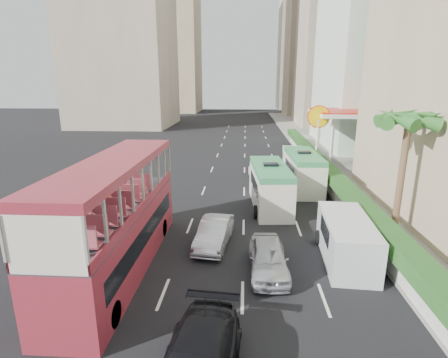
# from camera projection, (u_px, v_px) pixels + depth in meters

# --- Properties ---
(ground_plane) EXTENTS (200.00, 200.00, 0.00)m
(ground_plane) POSITION_uv_depth(u_px,v_px,m) (252.00, 271.00, 15.79)
(ground_plane) COLOR black
(ground_plane) RESTS_ON ground
(double_decker_bus) EXTENTS (2.50, 11.00, 5.06)m
(double_decker_bus) POSITION_uv_depth(u_px,v_px,m) (117.00, 216.00, 15.46)
(double_decker_bus) COLOR maroon
(double_decker_bus) RESTS_ON ground
(car_silver_lane_a) EXTENTS (1.93, 4.28, 1.36)m
(car_silver_lane_a) POSITION_uv_depth(u_px,v_px,m) (214.00, 245.00, 18.36)
(car_silver_lane_a) COLOR silver
(car_silver_lane_a) RESTS_ON ground
(car_silver_lane_b) EXTENTS (1.76, 4.17, 1.41)m
(car_silver_lane_b) POSITION_uv_depth(u_px,v_px,m) (268.00, 272.00, 15.74)
(car_silver_lane_b) COLOR silver
(car_silver_lane_b) RESTS_ON ground
(van_asset) EXTENTS (2.54, 4.90, 1.32)m
(van_asset) POSITION_uv_depth(u_px,v_px,m) (261.00, 172.00, 33.29)
(van_asset) COLOR silver
(van_asset) RESTS_ON ground
(minibus_near) EXTENTS (2.68, 6.66, 2.88)m
(minibus_near) POSITION_uv_depth(u_px,v_px,m) (270.00, 186.00, 23.69)
(minibus_near) COLOR silver
(minibus_near) RESTS_ON ground
(minibus_far) EXTENTS (2.41, 6.58, 2.89)m
(minibus_far) POSITION_uv_depth(u_px,v_px,m) (303.00, 171.00, 27.74)
(minibus_far) COLOR silver
(minibus_far) RESTS_ON ground
(panel_van_near) EXTENTS (2.38, 5.26, 2.05)m
(panel_van_near) POSITION_uv_depth(u_px,v_px,m) (346.00, 240.00, 16.58)
(panel_van_near) COLOR silver
(panel_van_near) RESTS_ON ground
(panel_van_far) EXTENTS (2.38, 5.00, 1.94)m
(panel_van_far) POSITION_uv_depth(u_px,v_px,m) (292.00, 160.00, 34.16)
(panel_van_far) COLOR silver
(panel_van_far) RESTS_ON ground
(sidewalk) EXTENTS (6.00, 120.00, 0.18)m
(sidewalk) POSITION_uv_depth(u_px,v_px,m) (328.00, 158.00, 39.29)
(sidewalk) COLOR #99968C
(sidewalk) RESTS_ON ground
(kerb_wall) EXTENTS (0.30, 44.00, 1.00)m
(kerb_wall) POSITION_uv_depth(u_px,v_px,m) (325.00, 178.00, 28.72)
(kerb_wall) COLOR silver
(kerb_wall) RESTS_ON sidewalk
(hedge) EXTENTS (1.10, 44.00, 0.70)m
(hedge) POSITION_uv_depth(u_px,v_px,m) (325.00, 168.00, 28.49)
(hedge) COLOR #2D6626
(hedge) RESTS_ON kerb_wall
(palm_tree) EXTENTS (0.36, 0.36, 6.40)m
(palm_tree) POSITION_uv_depth(u_px,v_px,m) (401.00, 179.00, 18.28)
(palm_tree) COLOR brown
(palm_tree) RESTS_ON sidewalk
(shell_station) EXTENTS (6.50, 8.00, 5.50)m
(shell_station) POSITION_uv_depth(u_px,v_px,m) (344.00, 137.00, 36.60)
(shell_station) COLOR silver
(shell_station) RESTS_ON ground
(tower_far_a) EXTENTS (14.00, 14.00, 44.00)m
(tower_far_a) POSITION_uv_depth(u_px,v_px,m) (316.00, 26.00, 87.84)
(tower_far_a) COLOR tan
(tower_far_a) RESTS_ON ground
(tower_far_b) EXTENTS (14.00, 14.00, 40.00)m
(tower_far_b) POSITION_uv_depth(u_px,v_px,m) (302.00, 44.00, 109.54)
(tower_far_b) COLOR #B4A38E
(tower_far_b) RESTS_ON ground
(tower_left_b) EXTENTS (16.00, 16.00, 46.00)m
(tower_left_b) POSITION_uv_depth(u_px,v_px,m) (169.00, 28.00, 97.54)
(tower_left_b) COLOR tan
(tower_left_b) RESTS_ON ground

